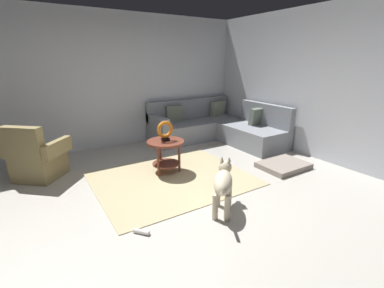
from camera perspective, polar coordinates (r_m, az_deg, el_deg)
The scene contains 12 objects.
ground_plane at distance 3.65m, azimuth -1.00°, elevation -12.64°, with size 6.00×6.00×0.10m, color #B7B2A8.
wall_back at distance 5.89m, azimuth -16.45°, elevation 12.66°, with size 6.00×0.12×2.70m, color silver.
wall_right at distance 5.32m, azimuth 27.70°, elevation 10.94°, with size 0.12×6.00×2.70m, color silver.
area_rug at distance 4.23m, azimuth -4.20°, elevation -7.36°, with size 2.30×1.90×0.01m, color tan.
sectional_couch at distance 6.13m, azimuth 5.19°, elevation 3.42°, with size 2.20×2.25×0.88m.
armchair at distance 4.76m, azimuth -30.19°, elevation -2.77°, with size 1.00×0.98×0.88m.
side_table at distance 4.34m, azimuth -5.62°, elevation -0.88°, with size 0.60×0.60×0.54m.
torus_sculpture at distance 4.26m, azimuth -5.74°, elevation 2.88°, with size 0.28×0.08×0.33m.
dog_bed_mat at distance 4.87m, azimuth 18.88°, elevation -4.33°, with size 0.80×0.60×0.09m, color gray.
dog at distance 3.25m, azimuth 6.66°, elevation -8.22°, with size 0.62×0.66×0.63m.
dog_toy_ball at distance 4.10m, azimuth 5.71°, elevation -7.50°, with size 0.11×0.11×0.11m, color red.
dog_toy_rope at distance 3.06m, azimuth -10.70°, elevation -17.87°, with size 0.05×0.05×0.18m, color silver.
Camera 1 is at (-1.62, -2.70, 1.79)m, focal length 25.06 mm.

